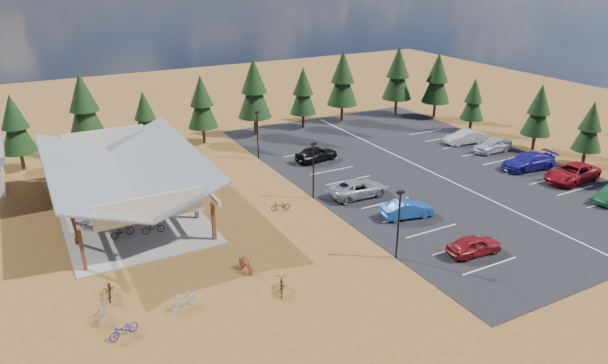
# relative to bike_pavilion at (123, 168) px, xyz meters

# --- Properties ---
(ground) EXTENTS (140.00, 140.00, 0.00)m
(ground) POSITION_rel_bike_pavilion_xyz_m (10.00, -7.00, -3.82)
(ground) COLOR brown
(ground) RESTS_ON ground
(asphalt_lot) EXTENTS (27.00, 44.00, 0.04)m
(asphalt_lot) POSITION_rel_bike_pavilion_xyz_m (28.50, -4.00, -3.80)
(asphalt_lot) COLOR black
(asphalt_lot) RESTS_ON ground
(concrete_pad) EXTENTS (10.60, 18.60, 0.10)m
(concrete_pad) POSITION_rel_bike_pavilion_xyz_m (0.00, 0.00, -3.77)
(concrete_pad) COLOR gray
(concrete_pad) RESTS_ON ground
(bike_pavilion) EXTENTS (11.65, 19.40, 4.97)m
(bike_pavilion) POSITION_rel_bike_pavilion_xyz_m (0.00, 0.00, 0.00)
(bike_pavilion) COLOR #512017
(bike_pavilion) RESTS_ON concrete_pad
(lamp_post_0) EXTENTS (0.50, 0.25, 5.14)m
(lamp_post_0) POSITION_rel_bike_pavilion_xyz_m (15.00, -17.00, -0.85)
(lamp_post_0) COLOR black
(lamp_post_0) RESTS_ON ground
(lamp_post_1) EXTENTS (0.50, 0.25, 5.14)m
(lamp_post_1) POSITION_rel_bike_pavilion_xyz_m (15.00, -5.00, -0.85)
(lamp_post_1) COLOR black
(lamp_post_1) RESTS_ON ground
(lamp_post_2) EXTENTS (0.50, 0.25, 5.14)m
(lamp_post_2) POSITION_rel_bike_pavilion_xyz_m (15.00, 7.00, -0.85)
(lamp_post_2) COLOR black
(lamp_post_2) RESTS_ON ground
(trash_bin_0) EXTENTS (0.60, 0.60, 0.90)m
(trash_bin_0) POSITION_rel_bike_pavilion_xyz_m (5.50, -2.16, -3.37)
(trash_bin_0) COLOR #473519
(trash_bin_0) RESTS_ON ground
(trash_bin_1) EXTENTS (0.60, 0.60, 0.90)m
(trash_bin_1) POSITION_rel_bike_pavilion_xyz_m (5.97, -0.54, -3.37)
(trash_bin_1) COLOR #473519
(trash_bin_1) RESTS_ON ground
(pine_1) EXTENTS (3.34, 3.34, 7.77)m
(pine_1) POSITION_rel_bike_pavilion_xyz_m (-7.25, 15.13, 0.92)
(pine_1) COLOR #382314
(pine_1) RESTS_ON ground
(pine_2) EXTENTS (3.92, 3.92, 9.12)m
(pine_2) POSITION_rel_bike_pavilion_xyz_m (-0.65, 15.95, 1.75)
(pine_2) COLOR #382314
(pine_2) RESTS_ON ground
(pine_3) EXTENTS (2.98, 2.98, 6.93)m
(pine_3) POSITION_rel_bike_pavilion_xyz_m (5.09, 14.16, 0.40)
(pine_3) COLOR #382314
(pine_3) RESTS_ON ground
(pine_4) EXTENTS (3.40, 3.40, 7.92)m
(pine_4) POSITION_rel_bike_pavilion_xyz_m (11.65, 14.87, 1.01)
(pine_4) COLOR #382314
(pine_4) RESTS_ON ground
(pine_5) EXTENTS (4.00, 4.00, 9.31)m
(pine_5) POSITION_rel_bike_pavilion_xyz_m (18.14, 14.93, 1.86)
(pine_5) COLOR #382314
(pine_5) RESTS_ON ground
(pine_6) EXTENTS (3.31, 3.31, 7.71)m
(pine_6) POSITION_rel_bike_pavilion_xyz_m (24.70, 14.95, 0.88)
(pine_6) COLOR #382314
(pine_6) RESTS_ON ground
(pine_7) EXTENTS (3.96, 3.96, 9.22)m
(pine_7) POSITION_rel_bike_pavilion_xyz_m (30.68, 15.32, 1.81)
(pine_7) COLOR #382314
(pine_7) RESTS_ON ground
(pine_8) EXTENTS (3.98, 3.98, 9.27)m
(pine_8) POSITION_rel_bike_pavilion_xyz_m (38.95, 14.61, 1.84)
(pine_8) COLOR #382314
(pine_8) RESTS_ON ground
(pine_10) EXTENTS (2.89, 2.89, 6.73)m
(pine_10) POSITION_rel_bike_pavilion_xyz_m (43.70, -10.80, 0.28)
(pine_10) COLOR #382314
(pine_10) RESTS_ON ground
(pine_11) EXTENTS (3.19, 3.19, 7.43)m
(pine_11) POSITION_rel_bike_pavilion_xyz_m (43.15, -4.94, 0.71)
(pine_11) COLOR #382314
(pine_11) RESTS_ON ground
(pine_12) EXTENTS (2.84, 2.84, 6.63)m
(pine_12) POSITION_rel_bike_pavilion_xyz_m (42.14, 3.69, 0.22)
(pine_12) COLOR #382314
(pine_12) RESTS_ON ground
(pine_13) EXTENTS (3.72, 3.72, 8.66)m
(pine_13) POSITION_rel_bike_pavilion_xyz_m (42.66, 10.97, 1.47)
(pine_13) COLOR #382314
(pine_13) RESTS_ON ground
(bike_0) EXTENTS (1.93, 1.08, 0.96)m
(bike_0) POSITION_rel_bike_pavilion_xyz_m (-1.41, -4.72, -3.24)
(bike_0) COLOR black
(bike_0) RESTS_ON concrete_pad
(bike_1) EXTENTS (1.75, 0.97, 1.01)m
(bike_1) POSITION_rel_bike_pavilion_xyz_m (-3.27, -1.66, -3.22)
(bike_1) COLOR gray
(bike_1) RESTS_ON concrete_pad
(bike_2) EXTENTS (2.03, 1.18, 1.01)m
(bike_2) POSITION_rel_bike_pavilion_xyz_m (-3.46, 0.51, -3.22)
(bike_2) COLOR navy
(bike_2) RESTS_ON concrete_pad
(bike_3) EXTENTS (1.52, 0.65, 0.89)m
(bike_3) POSITION_rel_bike_pavilion_xyz_m (-1.76, 5.14, -3.28)
(bike_3) COLOR maroon
(bike_3) RESTS_ON concrete_pad
(bike_4) EXTENTS (1.72, 0.72, 0.88)m
(bike_4) POSITION_rel_bike_pavilion_xyz_m (0.81, -5.22, -3.28)
(bike_4) COLOR black
(bike_4) RESTS_ON concrete_pad
(bike_5) EXTENTS (1.56, 0.87, 0.90)m
(bike_5) POSITION_rel_bike_pavilion_xyz_m (2.73, -2.18, -3.27)
(bike_5) COLOR gray
(bike_5) RESTS_ON concrete_pad
(bike_6) EXTENTS (1.80, 0.87, 0.91)m
(bike_6) POSITION_rel_bike_pavilion_xyz_m (1.09, 2.03, -3.27)
(bike_6) COLOR #22339F
(bike_6) RESTS_ON concrete_pad
(bike_7) EXTENTS (1.61, 0.52, 0.96)m
(bike_7) POSITION_rel_bike_pavilion_xyz_m (0.83, 4.12, -3.25)
(bike_7) COLOR maroon
(bike_7) RESTS_ON concrete_pad
(bike_8) EXTENTS (0.96, 1.98, 1.00)m
(bike_8) POSITION_rel_bike_pavilion_xyz_m (-3.68, -12.42, -3.33)
(bike_8) COLOR black
(bike_8) RESTS_ON ground
(bike_9) EXTENTS (1.03, 1.82, 1.05)m
(bike_9) POSITION_rel_bike_pavilion_xyz_m (-4.52, -14.68, -3.30)
(bike_9) COLOR gray
(bike_9) RESTS_ON ground
(bike_10) EXTENTS (1.87, 1.18, 0.93)m
(bike_10) POSITION_rel_bike_pavilion_xyz_m (-3.69, -16.80, -3.36)
(bike_10) COLOR #131393
(bike_10) RESTS_ON ground
(bike_11) EXTENTS (0.79, 1.89, 1.10)m
(bike_11) POSITION_rel_bike_pavilion_xyz_m (4.98, -13.58, -3.27)
(bike_11) COLOR maroon
(bike_11) RESTS_ON ground
(bike_12) EXTENTS (1.33, 1.89, 0.95)m
(bike_12) POSITION_rel_bike_pavilion_xyz_m (5.97, -17.02, -3.35)
(bike_12) COLOR black
(bike_12) RESTS_ON ground
(bike_13) EXTENTS (1.78, 0.89, 1.03)m
(bike_13) POSITION_rel_bike_pavilion_xyz_m (0.07, -15.69, -3.31)
(bike_13) COLOR #A0A5A9
(bike_13) RESTS_ON ground
(bike_15) EXTENTS (1.18, 1.73, 1.02)m
(bike_15) POSITION_rel_bike_pavilion_xyz_m (5.15, -1.21, -3.32)
(bike_15) COLOR maroon
(bike_15) RESTS_ON ground
(bike_16) EXTENTS (1.69, 0.90, 0.84)m
(bike_16) POSITION_rel_bike_pavilion_xyz_m (11.30, -5.97, -3.40)
(bike_16) COLOR black
(bike_16) RESTS_ON ground
(car_0) EXTENTS (4.21, 1.96, 1.39)m
(car_0) POSITION_rel_bike_pavilion_xyz_m (20.20, -19.20, -3.09)
(car_0) COLOR maroon
(car_0) RESTS_ON asphalt_lot
(car_1) EXTENTS (4.57, 2.30, 1.44)m
(car_1) POSITION_rel_bike_pavilion_xyz_m (19.80, -12.13, -3.06)
(car_1) COLOR #1C4A97
(car_1) RESTS_ON asphalt_lot
(car_2) EXTENTS (5.45, 2.59, 1.50)m
(car_2) POSITION_rel_bike_pavilion_xyz_m (18.68, -6.60, -3.03)
(car_2) COLOR gray
(car_2) RESTS_ON asphalt_lot
(car_4) EXTENTS (4.88, 2.49, 1.59)m
(car_4) POSITION_rel_bike_pavilion_xyz_m (20.01, 3.28, -2.99)
(car_4) COLOR black
(car_4) RESTS_ON asphalt_lot
(car_6) EXTENTS (6.18, 3.21, 1.66)m
(car_6) POSITION_rel_bike_pavilion_xyz_m (38.58, -13.26, -2.95)
(car_6) COLOR maroon
(car_6) RESTS_ON asphalt_lot
(car_7) EXTENTS (5.94, 3.05, 1.65)m
(car_7) POSITION_rel_bike_pavilion_xyz_m (37.59, -9.02, -2.96)
(car_7) COLOR navy
(car_7) RESTS_ON asphalt_lot
(car_8) EXTENTS (4.63, 1.89, 1.57)m
(car_8) POSITION_rel_bike_pavilion_xyz_m (38.54, -3.36, -3.00)
(car_8) COLOR #B2B6BB
(car_8) RESTS_ON asphalt_lot
(car_9) EXTENTS (4.85, 2.25, 1.54)m
(car_9) POSITION_rel_bike_pavilion_xyz_m (37.94, 0.29, -3.01)
(car_9) COLOR beige
(car_9) RESTS_ON asphalt_lot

